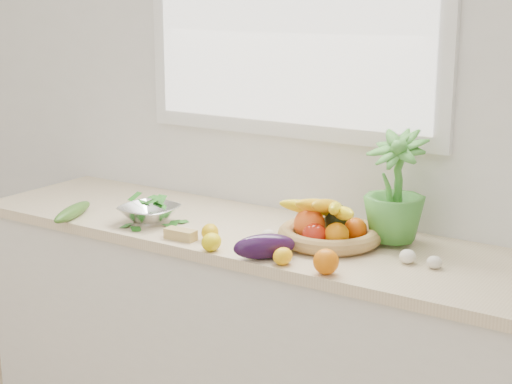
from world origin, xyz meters
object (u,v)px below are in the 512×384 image
Objects in this scene: apple at (315,236)px; colander_with_spinach at (149,208)px; cucumber at (73,212)px; potted_herb at (395,186)px; eggplant at (264,246)px; fruit_basket at (329,228)px.

colander_with_spinach is (-0.67, -0.07, 0.01)m from apple.
apple is at bearing 10.82° from cucumber.
potted_herb is at bearing 17.88° from cucumber.
cucumber is (-0.96, -0.18, -0.02)m from apple.
eggplant is at bearing 0.21° from cucumber.
apple is 0.23× the size of fruit_basket.
apple is 0.32m from potted_herb.
apple is 0.23× the size of potted_herb.
fruit_basket is (0.10, 0.26, 0.01)m from eggplant.
colander_with_spinach reaches higher than cucumber.
apple is 0.20m from eggplant.
potted_herb is at bearing 52.22° from eggplant.
potted_herb is (0.20, 0.19, 0.16)m from apple.
eggplant is at bearing -115.69° from apple.
colander_with_spinach is (-0.68, -0.15, 0.00)m from fruit_basket.
potted_herb is 0.27m from fruit_basket.
apple is 0.32× the size of cucumber.
potted_herb reaches higher than colander_with_spinach.
fruit_basket reaches higher than apple.
eggplant reaches higher than cucumber.
eggplant is 0.97× the size of colander_with_spinach.
apple is 0.08m from fruit_basket.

